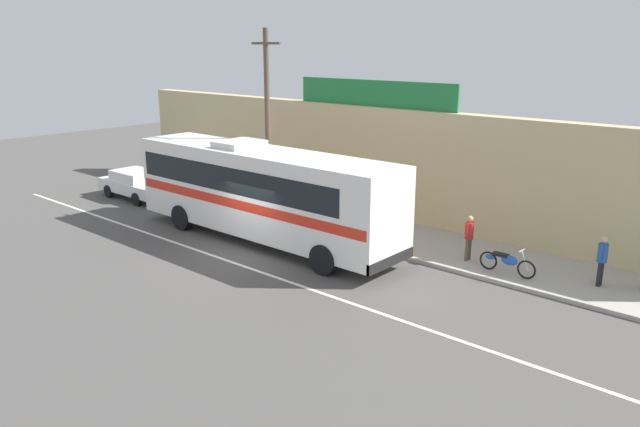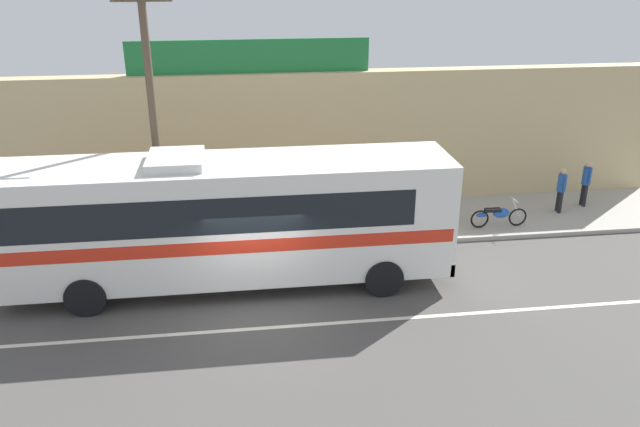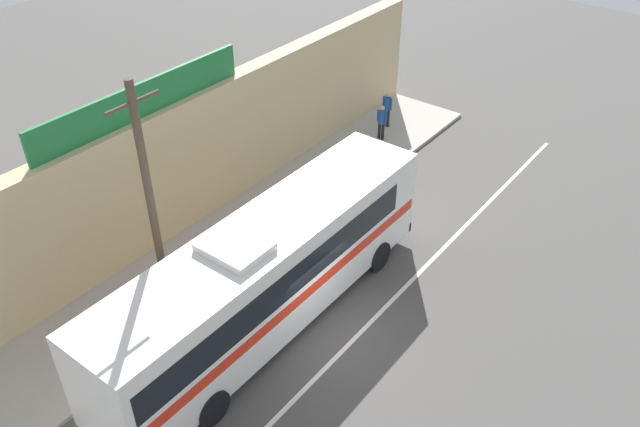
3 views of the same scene
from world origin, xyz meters
The scene contains 12 objects.
ground_plane centered at (0.00, 0.00, 0.00)m, with size 70.00×70.00×0.00m, color #4F4C49.
sidewalk_slab centered at (0.00, 5.20, 0.07)m, with size 30.00×3.60×0.14m, color #A8A399.
storefront_facade centered at (0.00, 7.35, 2.40)m, with size 30.00×0.70×4.80m, color tan.
storefront_billboard centered at (0.22, 7.35, 5.35)m, with size 8.03×0.12×1.10m, color #1E7538.
road_center_stripe centered at (0.00, -0.80, 0.00)m, with size 30.00×0.14×0.01m, color silver.
intercity_bus centered at (-0.77, 1.59, 2.07)m, with size 12.02×2.60×3.78m.
utility_pole centered at (-2.62, 3.82, 4.20)m, with size 1.60×0.22×7.85m.
motorcycle_blue centered at (8.06, 4.12, 0.57)m, with size 1.93×0.56×0.94m.
motorcycle_orange centered at (3.02, 4.08, 0.57)m, with size 1.92×0.56×0.94m.
pedestrian_near_shop centered at (6.49, 4.50, 1.06)m, with size 0.30×0.48×1.59m.
pedestrian_far_left centered at (10.68, 5.10, 1.06)m, with size 0.30×0.48×1.59m.
pedestrian_by_curb centered at (11.83, 5.56, 1.10)m, with size 0.30×0.48×1.66m.
Camera 2 is at (-0.25, -14.29, 8.60)m, focal length 35.85 mm.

